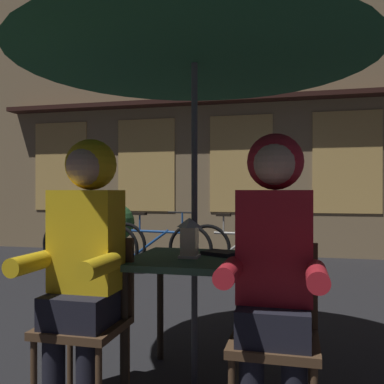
{
  "coord_description": "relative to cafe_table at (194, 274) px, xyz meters",
  "views": [
    {
      "loc": [
        0.58,
        -2.43,
        1.13
      ],
      "look_at": [
        0.0,
        -0.06,
        1.12
      ],
      "focal_mm": 40.24,
      "sensor_mm": 36.0,
      "label": 1
    }
  ],
  "objects": [
    {
      "name": "bicycle_third",
      "position": [
        -0.12,
        3.38,
        -0.29
      ],
      "size": [
        1.68,
        0.21,
        0.84
      ],
      "color": "black",
      "rests_on": "ground_plane"
    },
    {
      "name": "shopfront_building",
      "position": [
        -0.38,
        5.4,
        2.45
      ],
      "size": [
        10.0,
        0.93,
        6.2
      ],
      "color": "#937A56",
      "rests_on": "ground_plane"
    },
    {
      "name": "bicycle_second",
      "position": [
        -1.35,
        3.38,
        -0.29
      ],
      "size": [
        1.67,
        0.31,
        0.84
      ],
      "color": "black",
      "rests_on": "ground_plane"
    },
    {
      "name": "chair_left",
      "position": [
        -0.48,
        -0.37,
        -0.15
      ],
      "size": [
        0.4,
        0.4,
        0.87
      ],
      "color": "#513823",
      "rests_on": "ground_plane"
    },
    {
      "name": "ground_plane",
      "position": [
        0.0,
        0.0,
        -0.64
      ],
      "size": [
        60.0,
        60.0,
        0.0
      ],
      "primitive_type": "plane",
      "color": "#232326"
    },
    {
      "name": "patio_umbrella",
      "position": [
        0.0,
        0.0,
        1.42
      ],
      "size": [
        2.1,
        2.1,
        2.31
      ],
      "color": "#4C4C51",
      "rests_on": "ground_plane"
    },
    {
      "name": "person_left_hooded",
      "position": [
        -0.48,
        -0.43,
        0.21
      ],
      "size": [
        0.45,
        0.56,
        1.4
      ],
      "color": "black",
      "rests_on": "ground_plane"
    },
    {
      "name": "cafe_table",
      "position": [
        0.0,
        0.0,
        0.0
      ],
      "size": [
        0.72,
        0.72,
        0.74
      ],
      "color": "#42664C",
      "rests_on": "ground_plane"
    },
    {
      "name": "lantern",
      "position": [
        -0.02,
        -0.03,
        0.22
      ],
      "size": [
        0.11,
        0.11,
        0.23
      ],
      "color": "white",
      "rests_on": "cafe_table"
    },
    {
      "name": "book",
      "position": [
        0.14,
        0.11,
        0.11
      ],
      "size": [
        0.24,
        0.21,
        0.02
      ],
      "primitive_type": "cube",
      "rotation": [
        0.0,
        0.0,
        -0.46
      ],
      "color": "black",
      "rests_on": "cafe_table"
    },
    {
      "name": "potted_plant",
      "position": [
        -2.23,
        3.92,
        -0.09
      ],
      "size": [
        0.6,
        0.6,
        0.92
      ],
      "color": "brown",
      "rests_on": "ground_plane"
    },
    {
      "name": "chair_right",
      "position": [
        0.48,
        -0.37,
        -0.15
      ],
      "size": [
        0.4,
        0.4,
        0.87
      ],
      "color": "#513823",
      "rests_on": "ground_plane"
    },
    {
      "name": "bicycle_nearest",
      "position": [
        -2.31,
        3.15,
        -0.29
      ],
      "size": [
        1.66,
        0.37,
        0.84
      ],
      "color": "black",
      "rests_on": "ground_plane"
    },
    {
      "name": "person_right_hooded",
      "position": [
        0.48,
        -0.43,
        0.21
      ],
      "size": [
        0.45,
        0.56,
        1.4
      ],
      "color": "black",
      "rests_on": "ground_plane"
    }
  ]
}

